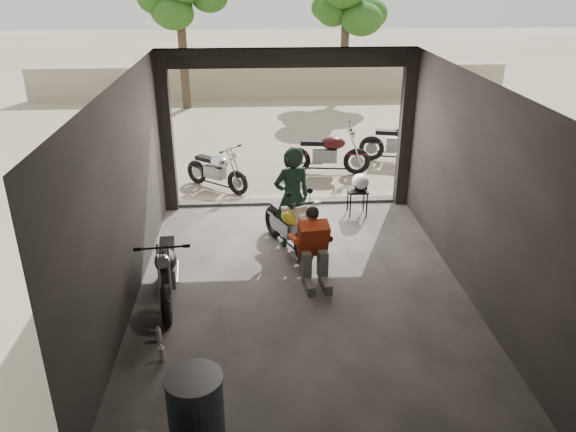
{
  "coord_description": "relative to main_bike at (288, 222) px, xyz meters",
  "views": [
    {
      "loc": [
        -0.68,
        -7.44,
        4.58
      ],
      "look_at": [
        -0.17,
        0.6,
        1.0
      ],
      "focal_mm": 35.0,
      "sensor_mm": 36.0,
      "label": 1
    }
  ],
  "objects": [
    {
      "name": "ground",
      "position": [
        0.12,
        -1.41,
        -0.53
      ],
      "size": [
        80.0,
        80.0,
        0.0
      ],
      "primitive_type": "plane",
      "color": "#7A6D56",
      "rests_on": "ground"
    },
    {
      "name": "main_bike",
      "position": [
        0.0,
        0.0,
        0.0
      ],
      "size": [
        1.21,
        1.72,
        1.06
      ],
      "primitive_type": null,
      "rotation": [
        0.0,
        0.0,
        0.39
      ],
      "color": "beige",
      "rests_on": "ground"
    },
    {
      "name": "outside_bike_b",
      "position": [
        1.19,
        3.91,
        0.08
      ],
      "size": [
        1.88,
        0.97,
        1.22
      ],
      "primitive_type": null,
      "rotation": [
        0.0,
        0.0,
        1.44
      ],
      "color": "#3D0E10",
      "rests_on": "ground"
    },
    {
      "name": "stool",
      "position": [
        1.49,
        1.43,
        -0.06
      ],
      "size": [
        0.39,
        0.39,
        0.54
      ],
      "rotation": [
        0.0,
        0.0,
        0.15
      ],
      "color": "black",
      "rests_on": "ground"
    },
    {
      "name": "outside_bike_c",
      "position": [
        3.15,
        4.68,
        0.08
      ],
      "size": [
        1.92,
        1.18,
        1.21
      ],
      "primitive_type": null,
      "rotation": [
        0.0,
        0.0,
        1.31
      ],
      "color": "black",
      "rests_on": "ground"
    },
    {
      "name": "rider",
      "position": [
        0.09,
        0.16,
        0.39
      ],
      "size": [
        0.77,
        0.63,
        1.84
      ],
      "primitive_type": "imported",
      "rotation": [
        0.0,
        0.0,
        3.46
      ],
      "color": "black",
      "rests_on": "ground"
    },
    {
      "name": "boundary_wall",
      "position": [
        0.12,
        12.59,
        0.07
      ],
      "size": [
        18.0,
        0.3,
        1.2
      ],
      "primitive_type": "cube",
      "color": "gray",
      "rests_on": "ground"
    },
    {
      "name": "mechanic",
      "position": [
        0.34,
        -1.21,
        0.07
      ],
      "size": [
        0.71,
        0.9,
        1.2
      ],
      "primitive_type": null,
      "rotation": [
        0.0,
        0.0,
        0.13
      ],
      "color": "#A03315",
      "rests_on": "ground"
    },
    {
      "name": "oil_drum",
      "position": [
        -1.21,
        -4.41,
        -0.08
      ],
      "size": [
        0.73,
        0.73,
        0.89
      ],
      "primitive_type": "cylinder",
      "rotation": [
        0.0,
        0.0,
        -0.35
      ],
      "color": "#36485A",
      "rests_on": "ground"
    },
    {
      "name": "left_bike",
      "position": [
        -1.88,
        -1.52,
        0.04
      ],
      "size": [
        0.85,
        1.74,
        1.14
      ],
      "primitive_type": null,
      "rotation": [
        0.0,
        0.0,
        0.1
      ],
      "color": "black",
      "rests_on": "ground"
    },
    {
      "name": "outside_bike_a",
      "position": [
        -1.4,
        3.05,
        -0.01
      ],
      "size": [
        1.59,
        1.46,
        1.04
      ],
      "primitive_type": null,
      "rotation": [
        0.0,
        0.0,
        0.89
      ],
      "color": "black",
      "rests_on": "ground"
    },
    {
      "name": "helmet",
      "position": [
        1.53,
        1.43,
        0.18
      ],
      "size": [
        0.43,
        0.44,
        0.32
      ],
      "primitive_type": "ellipsoid",
      "rotation": [
        0.0,
        0.0,
        0.29
      ],
      "color": "silver",
      "rests_on": "stool"
    },
    {
      "name": "sign_post",
      "position": [
        3.46,
        1.66,
        0.93
      ],
      "size": [
        0.73,
        0.08,
        2.19
      ],
      "rotation": [
        0.0,
        0.0,
        0.31
      ],
      "color": "black",
      "rests_on": "ground"
    },
    {
      "name": "garage",
      "position": [
        0.12,
        -0.86,
        0.75
      ],
      "size": [
        7.0,
        7.13,
        3.2
      ],
      "color": "#2D2B28",
      "rests_on": "ground"
    }
  ]
}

